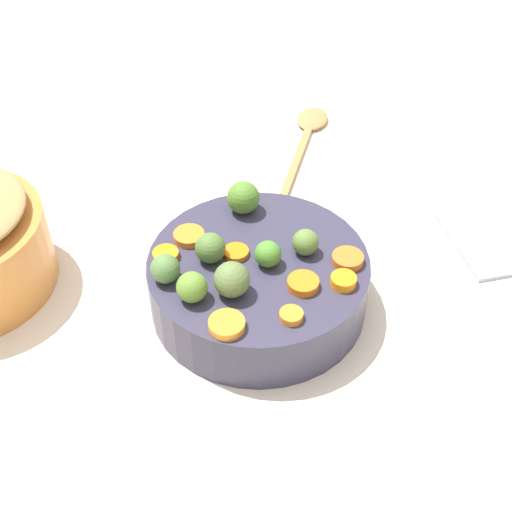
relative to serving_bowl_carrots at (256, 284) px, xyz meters
The scene contains 19 objects.
tabletop 0.06m from the serving_bowl_carrots, behind, with size 2.40×2.40×0.02m, color beige.
serving_bowl_carrots is the anchor object (origin of this frame).
carrot_slice_0 0.05m from the serving_bowl_carrots, 153.95° to the right, with size 0.03×0.03×0.01m, color orange.
carrot_slice_1 0.12m from the serving_bowl_carrots, 55.84° to the left, with size 0.04×0.04×0.01m, color orange.
carrot_slice_2 0.10m from the serving_bowl_carrots, 151.31° to the right, with size 0.04×0.04×0.01m, color orange.
carrot_slice_3 0.11m from the serving_bowl_carrots, 51.22° to the right, with size 0.04×0.04×0.01m, color orange.
carrot_slice_4 0.11m from the serving_bowl_carrots, 128.79° to the right, with size 0.03×0.03×0.01m, color orange.
carrot_slice_5 0.08m from the serving_bowl_carrots, 18.67° to the left, with size 0.04×0.04×0.01m, color orange.
carrot_slice_6 0.10m from the serving_bowl_carrots, 10.91° to the right, with size 0.03×0.03×0.01m, color orange.
carrot_slice_7 0.11m from the serving_bowl_carrots, 35.46° to the left, with size 0.03×0.03×0.01m, color orange.
brussels_sprout_0 0.11m from the serving_bowl_carrots, 155.18° to the left, with size 0.04×0.04×0.04m, color #4D7D2A.
brussels_sprout_1 0.12m from the serving_bowl_carrots, 108.45° to the right, with size 0.03×0.03×0.03m, color #50783D.
brussels_sprout_2 0.05m from the serving_bowl_carrots, 43.92° to the left, with size 0.03×0.03×0.03m, color #49872C.
brussels_sprout_3 0.08m from the serving_bowl_carrots, 72.47° to the left, with size 0.03×0.03×0.03m, color #597835.
brussels_sprout_4 0.08m from the serving_bowl_carrots, 133.08° to the right, with size 0.04×0.04×0.04m, color #507033.
brussels_sprout_5 0.11m from the serving_bowl_carrots, 84.46° to the right, with size 0.04×0.04×0.04m, color olive.
brussels_sprout_6 0.08m from the serving_bowl_carrots, 62.57° to the right, with size 0.04×0.04×0.04m, color #5C743D.
wooden_spoon 0.38m from the serving_bowl_carrots, 133.37° to the left, with size 0.23×0.25×0.01m.
dish_towel 0.35m from the serving_bowl_carrots, 75.76° to the left, with size 0.14×0.12×0.01m, color #95A6C0.
Camera 1 is at (0.53, -0.34, 0.66)m, focal length 48.90 mm.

